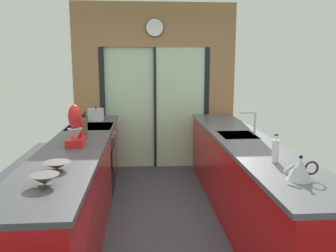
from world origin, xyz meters
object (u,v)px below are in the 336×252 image
object	(u,v)px
stock_pot	(96,114)
kettle	(300,169)
mixing_bowl_far	(57,166)
oven_range	(92,160)
stand_mixer	(76,130)
soap_bottle	(275,150)
knife_block	(83,127)
mixing_bowl_near	(45,180)

from	to	relation	value
stock_pot	kettle	size ratio (longest dim) A/B	0.93
mixing_bowl_far	oven_range	bearing A→B (deg)	90.55
oven_range	mixing_bowl_far	bearing A→B (deg)	-89.45
stand_mixer	soap_bottle	distance (m)	1.92
mixing_bowl_far	kettle	size ratio (longest dim) A/B	0.81
mixing_bowl_far	soap_bottle	xyz separation A→B (m)	(1.78, 0.09, 0.07)
stock_pot	soap_bottle	size ratio (longest dim) A/B	0.99
kettle	soap_bottle	distance (m)	0.46
knife_block	kettle	xyz separation A→B (m)	(1.78, -1.63, -0.03)
stock_pot	soap_bottle	bearing A→B (deg)	-52.61
stand_mixer	soap_bottle	world-z (taller)	stand_mixer
mixing_bowl_near	stock_pot	world-z (taller)	stock_pot
mixing_bowl_near	mixing_bowl_far	world-z (taller)	mixing_bowl_near
oven_range	knife_block	distance (m)	0.88
knife_block	stand_mixer	size ratio (longest dim) A/B	0.69
knife_block	kettle	world-z (taller)	knife_block
mixing_bowl_far	kettle	xyz separation A→B (m)	(1.78, -0.37, 0.04)
mixing_bowl_near	stock_pot	distance (m)	2.77
mixing_bowl_near	stand_mixer	world-z (taller)	stand_mixer
oven_range	kettle	xyz separation A→B (m)	(1.80, -2.30, 0.54)
oven_range	stock_pot	distance (m)	0.74
kettle	oven_range	bearing A→B (deg)	128.03
stock_pot	knife_block	bearing A→B (deg)	-90.00
mixing_bowl_far	stock_pot	xyz separation A→B (m)	(0.00, 2.42, 0.05)
stock_pot	mixing_bowl_near	bearing A→B (deg)	-90.00
mixing_bowl_far	kettle	world-z (taller)	kettle
oven_range	soap_bottle	size ratio (longest dim) A/B	3.81
oven_range	stock_pot	size ratio (longest dim) A/B	3.85
stock_pot	kettle	bearing A→B (deg)	-57.42
mixing_bowl_far	stock_pot	size ratio (longest dim) A/B	0.87
mixing_bowl_far	soap_bottle	world-z (taller)	soap_bottle
mixing_bowl_near	knife_block	bearing A→B (deg)	90.00
soap_bottle	oven_range	bearing A→B (deg)	134.32
knife_block	stand_mixer	bearing A→B (deg)	-90.00
oven_range	mixing_bowl_near	xyz separation A→B (m)	(0.02, -2.28, 0.51)
oven_range	stand_mixer	xyz separation A→B (m)	(0.02, -1.12, 0.63)
oven_range	mixing_bowl_near	bearing A→B (deg)	-89.54
mixing_bowl_near	soap_bottle	distance (m)	1.83
stock_pot	oven_range	bearing A→B (deg)	-92.17
knife_block	soap_bottle	bearing A→B (deg)	-33.38
mixing_bowl_near	knife_block	xyz separation A→B (m)	(0.00, 1.61, 0.07)
oven_range	stock_pot	bearing A→B (deg)	87.83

